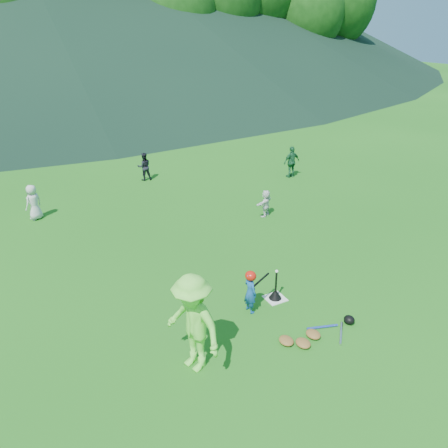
{
  "coord_description": "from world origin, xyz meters",
  "views": [
    {
      "loc": [
        -5.08,
        -6.89,
        5.83
      ],
      "look_at": [
        0.0,
        2.5,
        0.9
      ],
      "focal_mm": 35.0,
      "sensor_mm": 36.0,
      "label": 1
    }
  ],
  "objects_px": {
    "fielder_c": "(292,162)",
    "batting_tee": "(275,294)",
    "fielder_b": "(144,167)",
    "fielder_a": "(33,202)",
    "batter_child": "(250,292)",
    "fielder_d": "(266,203)",
    "adult_coach": "(193,324)",
    "equipment_pile": "(314,334)",
    "home_plate": "(275,298)"
  },
  "relations": [
    {
      "from": "adult_coach",
      "to": "fielder_d",
      "type": "xyz_separation_m",
      "value": [
        5.02,
        5.23,
        -0.52
      ]
    },
    {
      "from": "batter_child",
      "to": "fielder_c",
      "type": "bearing_deg",
      "value": -46.24
    },
    {
      "from": "fielder_a",
      "to": "fielder_b",
      "type": "relative_size",
      "value": 1.03
    },
    {
      "from": "fielder_c",
      "to": "fielder_a",
      "type": "bearing_deg",
      "value": -5.07
    },
    {
      "from": "batting_tee",
      "to": "fielder_b",
      "type": "bearing_deg",
      "value": 89.14
    },
    {
      "from": "home_plate",
      "to": "fielder_b",
      "type": "bearing_deg",
      "value": 89.14
    },
    {
      "from": "fielder_a",
      "to": "equipment_pile",
      "type": "xyz_separation_m",
      "value": [
        4.19,
        -9.0,
        -0.51
      ]
    },
    {
      "from": "home_plate",
      "to": "fielder_a",
      "type": "relative_size",
      "value": 0.39
    },
    {
      "from": "fielder_c",
      "to": "batter_child",
      "type": "bearing_deg",
      "value": 46.08
    },
    {
      "from": "fielder_a",
      "to": "fielder_b",
      "type": "xyz_separation_m",
      "value": [
        4.42,
        2.03,
        -0.02
      ]
    },
    {
      "from": "batter_child",
      "to": "fielder_a",
      "type": "xyz_separation_m",
      "value": [
        -3.51,
        7.62,
        0.09
      ]
    },
    {
      "from": "fielder_b",
      "to": "batting_tee",
      "type": "distance_m",
      "value": 9.54
    },
    {
      "from": "home_plate",
      "to": "batting_tee",
      "type": "bearing_deg",
      "value": 0.0
    },
    {
      "from": "home_plate",
      "to": "batter_child",
      "type": "bearing_deg",
      "value": -171.09
    },
    {
      "from": "fielder_a",
      "to": "fielder_c",
      "type": "relative_size",
      "value": 0.89
    },
    {
      "from": "equipment_pile",
      "to": "fielder_d",
      "type": "bearing_deg",
      "value": 65.86
    },
    {
      "from": "batter_child",
      "to": "fielder_d",
      "type": "height_order",
      "value": "batter_child"
    },
    {
      "from": "home_plate",
      "to": "batting_tee",
      "type": "relative_size",
      "value": 0.66
    },
    {
      "from": "fielder_a",
      "to": "fielder_c",
      "type": "bearing_deg",
      "value": 144.74
    },
    {
      "from": "home_plate",
      "to": "fielder_b",
      "type": "relative_size",
      "value": 0.4
    },
    {
      "from": "fielder_c",
      "to": "fielder_d",
      "type": "xyz_separation_m",
      "value": [
        -3.15,
        -2.86,
        -0.2
      ]
    },
    {
      "from": "adult_coach",
      "to": "fielder_a",
      "type": "distance_m",
      "value": 8.77
    },
    {
      "from": "equipment_pile",
      "to": "home_plate",
      "type": "bearing_deg",
      "value": 86.69
    },
    {
      "from": "batting_tee",
      "to": "adult_coach",
      "type": "bearing_deg",
      "value": -156.95
    },
    {
      "from": "fielder_c",
      "to": "batting_tee",
      "type": "relative_size",
      "value": 1.91
    },
    {
      "from": "batter_child",
      "to": "fielder_d",
      "type": "relative_size",
      "value": 1.09
    },
    {
      "from": "batter_child",
      "to": "fielder_b",
      "type": "xyz_separation_m",
      "value": [
        0.91,
        9.65,
        0.07
      ]
    },
    {
      "from": "home_plate",
      "to": "batting_tee",
      "type": "distance_m",
      "value": 0.12
    },
    {
      "from": "fielder_c",
      "to": "batting_tee",
      "type": "xyz_separation_m",
      "value": [
        -5.59,
        -7.0,
        -0.52
      ]
    },
    {
      "from": "fielder_a",
      "to": "adult_coach",
      "type": "bearing_deg",
      "value": 68.84
    },
    {
      "from": "fielder_c",
      "to": "equipment_pile",
      "type": "relative_size",
      "value": 0.72
    },
    {
      "from": "fielder_d",
      "to": "equipment_pile",
      "type": "distance_m",
      "value": 6.19
    },
    {
      "from": "home_plate",
      "to": "fielder_c",
      "type": "height_order",
      "value": "fielder_c"
    },
    {
      "from": "fielder_c",
      "to": "fielder_d",
      "type": "distance_m",
      "value": 4.26
    },
    {
      "from": "adult_coach",
      "to": "fielder_c",
      "type": "height_order",
      "value": "adult_coach"
    },
    {
      "from": "fielder_a",
      "to": "fielder_d",
      "type": "relative_size",
      "value": 1.29
    },
    {
      "from": "batter_child",
      "to": "adult_coach",
      "type": "distance_m",
      "value": 2.11
    },
    {
      "from": "fielder_d",
      "to": "equipment_pile",
      "type": "xyz_separation_m",
      "value": [
        -2.53,
        -5.64,
        -0.39
      ]
    },
    {
      "from": "fielder_c",
      "to": "equipment_pile",
      "type": "distance_m",
      "value": 10.24
    },
    {
      "from": "batter_child",
      "to": "fielder_d",
      "type": "xyz_separation_m",
      "value": [
        3.21,
        4.26,
        -0.04
      ]
    },
    {
      "from": "equipment_pile",
      "to": "fielder_a",
      "type": "bearing_deg",
      "value": 114.97
    },
    {
      "from": "home_plate",
      "to": "adult_coach",
      "type": "relative_size",
      "value": 0.23
    },
    {
      "from": "fielder_a",
      "to": "batter_child",
      "type": "bearing_deg",
      "value": 82.39
    },
    {
      "from": "home_plate",
      "to": "fielder_c",
      "type": "bearing_deg",
      "value": 51.4
    },
    {
      "from": "fielder_a",
      "to": "fielder_d",
      "type": "bearing_deg",
      "value": 121.07
    },
    {
      "from": "home_plate",
      "to": "fielder_d",
      "type": "distance_m",
      "value": 4.82
    },
    {
      "from": "adult_coach",
      "to": "fielder_d",
      "type": "height_order",
      "value": "adult_coach"
    },
    {
      "from": "adult_coach",
      "to": "fielder_d",
      "type": "bearing_deg",
      "value": 117.44
    },
    {
      "from": "adult_coach",
      "to": "equipment_pile",
      "type": "xyz_separation_m",
      "value": [
        2.49,
        -0.41,
        -0.91
      ]
    },
    {
      "from": "fielder_d",
      "to": "batting_tee",
      "type": "bearing_deg",
      "value": 31.95
    }
  ]
}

